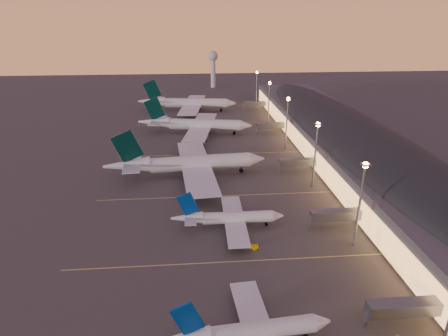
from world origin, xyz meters
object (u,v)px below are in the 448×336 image
airliner_narrow_north (228,218)px  radar_tower (213,63)px  airliner_wide_far (187,103)px  baggage_tug_c (252,247)px  airliner_wide_near (187,164)px  airliner_narrow_south (249,332)px  airliner_wide_mid (195,125)px

airliner_narrow_north → radar_tower: radar_tower is taller
airliner_wide_far → baggage_tug_c: 169.71m
airliner_wide_near → airliner_wide_far: 114.35m
radar_tower → airliner_narrow_north: bearing=-92.2°
airliner_narrow_south → baggage_tug_c: (5.90, 33.00, -2.72)m
airliner_narrow_north → baggage_tug_c: 14.00m
airliner_wide_far → baggage_tug_c: (19.75, -168.48, -5.11)m
airliner_narrow_north → airliner_wide_near: 43.78m
airliner_wide_mid → airliner_wide_far: 54.61m
airliner_wide_mid → radar_tower: 147.48m
airliner_narrow_south → baggage_tug_c: bearing=75.3°
airliner_wide_near → baggage_tug_c: airliner_wide_near is taller
airliner_wide_near → airliner_narrow_north: bearing=-77.6°
airliner_wide_far → baggage_tug_c: airliner_wide_far is taller
airliner_wide_near → radar_tower: 207.17m
airliner_wide_mid → radar_tower: radar_tower is taller
airliner_wide_near → baggage_tug_c: bearing=-75.7°
airliner_wide_near → airliner_wide_mid: size_ratio=1.04×
airliner_narrow_north → airliner_wide_near: airliner_wide_near is taller
airliner_narrow_south → airliner_wide_near: 88.14m
airliner_wide_near → airliner_wide_far: size_ratio=0.97×
airliner_wide_near → radar_tower: radar_tower is taller
airliner_narrow_south → airliner_narrow_north: (0.01, 45.41, 0.06)m
airliner_wide_near → airliner_wide_mid: (3.89, 59.94, -0.17)m
radar_tower → airliner_narrow_south: bearing=-91.9°
airliner_narrow_south → airliner_wide_near: airliner_wide_near is taller
airliner_wide_far → airliner_wide_mid: bearing=-77.9°
airliner_narrow_north → baggage_tug_c: bearing=-64.0°
airliner_narrow_north → airliner_wide_mid: size_ratio=0.55×
airliner_narrow_south → airliner_wide_near: (-13.05, 87.14, 2.24)m
baggage_tug_c → airliner_wide_near: bearing=111.7°
airliner_narrow_south → radar_tower: bearing=83.6°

